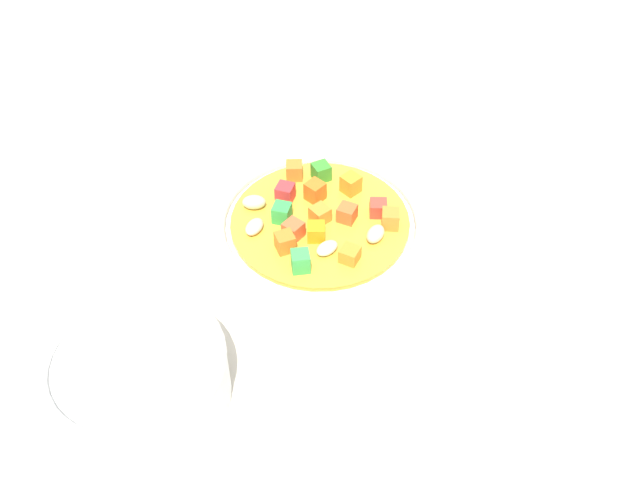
{
  "coord_description": "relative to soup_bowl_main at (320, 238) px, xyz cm",
  "views": [
    {
      "loc": [
        -25.54,
        -29.52,
        42.53
      ],
      "look_at": [
        0.0,
        0.0,
        2.64
      ],
      "focal_mm": 40.31,
      "sensor_mm": 36.0,
      "label": 1
    }
  ],
  "objects": [
    {
      "name": "side_bowl_small",
      "position": [
        -17.29,
        -1.42,
        -0.39
      ],
      "size": [
        12.33,
        12.33,
        4.72
      ],
      "color": "white",
      "rests_on": "ground_plane"
    },
    {
      "name": "ground_plane",
      "position": [
        0.0,
        -0.0,
        -3.83
      ],
      "size": [
        140.0,
        140.0,
        2.0
      ],
      "primitive_type": "cube",
      "color": "#BAB2A0"
    },
    {
      "name": "spoon",
      "position": [
        10.55,
        6.63,
        -2.47
      ],
      "size": [
        12.72,
        20.34,
        0.75
      ],
      "rotation": [
        0.0,
        0.0,
        2.1
      ],
      "color": "silver",
      "rests_on": "ground_plane"
    },
    {
      "name": "soup_bowl_main",
      "position": [
        0.0,
        0.0,
        0.0
      ],
      "size": [
        16.43,
        16.43,
        6.33
      ],
      "color": "white",
      "rests_on": "ground_plane"
    }
  ]
}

